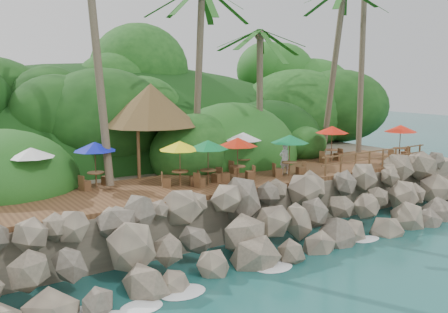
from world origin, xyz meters
TOP-DOWN VIEW (x-y plane):
  - ground at (0.00, 0.00)m, footprint 140.00×140.00m
  - land_base at (0.00, 16.00)m, footprint 32.00×25.20m
  - jungle_hill at (0.00, 23.50)m, footprint 44.80×28.00m
  - seawall at (0.00, 2.00)m, footprint 29.00×4.00m
  - terrace at (0.00, 6.00)m, footprint 26.00×5.00m
  - jungle_foliage at (0.00, 15.00)m, footprint 44.00×16.00m
  - foam_line at (0.00, 0.30)m, footprint 25.20×0.80m
  - palapa at (-2.04, 9.77)m, footprint 5.01×5.01m
  - dining_clusters at (-0.54, 5.90)m, footprint 25.53×4.83m
  - railing at (8.42, 3.65)m, footprint 8.30×0.10m
  - waiter at (3.20, 5.21)m, footprint 0.60×0.42m

SIDE VIEW (x-z plane):
  - ground at x=0.00m, z-range 0.00..0.00m
  - jungle_hill at x=0.00m, z-range -7.70..7.70m
  - jungle_foliage at x=0.00m, z-range -6.00..6.00m
  - foam_line at x=0.00m, z-range 0.00..0.06m
  - land_base at x=0.00m, z-range 0.00..2.10m
  - seawall at x=0.00m, z-range 0.00..2.30m
  - terrace at x=0.00m, z-range 2.10..2.30m
  - railing at x=8.42m, z-range 2.41..3.41m
  - waiter at x=3.20m, z-range 2.30..3.87m
  - dining_clusters at x=-0.54m, z-range 2.99..5.08m
  - palapa at x=-2.04m, z-range 3.49..8.09m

